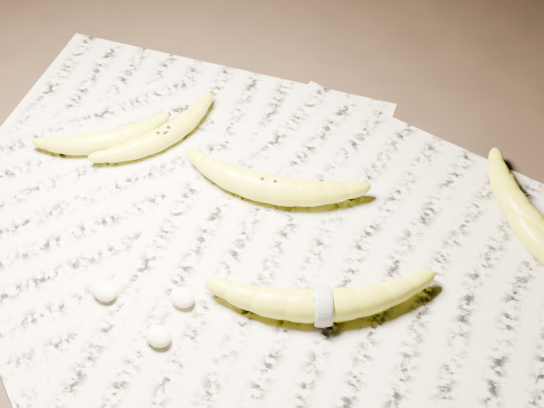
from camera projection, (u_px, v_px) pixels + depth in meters
The scene contains 12 objects.
ground at pixel (262, 226), 1.01m from camera, with size 3.00×3.00×0.00m, color black.
newspaper_patch at pixel (250, 239), 0.99m from camera, with size 0.90×0.70×0.01m, color #A7A18F.
banana_left_a at pixel (163, 135), 1.09m from camera, with size 0.18×0.05×0.03m, color gold, non-canonical shape.
banana_left_b at pixel (104, 140), 1.08m from camera, with size 0.17×0.05×0.03m, color gold, non-canonical shape.
banana_center at pixel (269, 187), 1.02m from camera, with size 0.22×0.07×0.04m, color gold, non-canonical shape.
banana_taped at pixel (322, 304), 0.90m from camera, with size 0.24×0.06×0.04m, color gold, non-canonical shape.
banana_upper_a at pixel (522, 212), 0.99m from camera, with size 0.19×0.06×0.04m, color gold, non-canonical shape.
banana_upper_b at pixel (531, 231), 0.97m from camera, with size 0.17×0.06×0.03m, color gold, non-canonical shape.
measuring_tape at pixel (322, 304), 0.90m from camera, with size 0.05×0.05×0.00m, color white.
flesh_chunk_a at pixel (104, 289), 0.92m from camera, with size 0.03×0.03×0.02m, color beige.
flesh_chunk_b at pixel (158, 334), 0.88m from camera, with size 0.03×0.03×0.02m, color beige.
flesh_chunk_c at pixel (182, 296), 0.92m from camera, with size 0.03×0.03×0.02m, color beige.
Camera 1 is at (0.35, -0.52, 0.79)m, focal length 50.00 mm.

